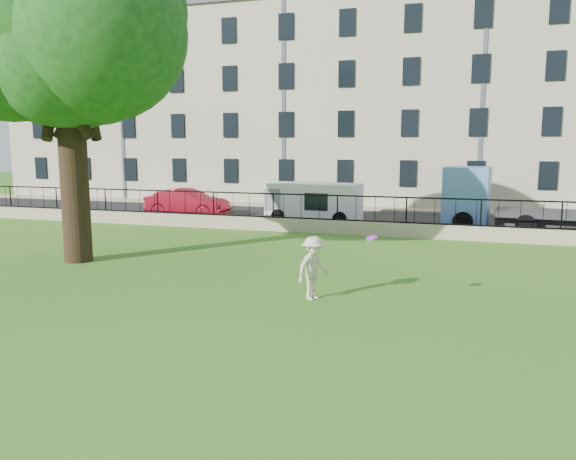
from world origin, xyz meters
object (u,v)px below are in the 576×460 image
(frisbee, at_px, (372,238))
(white_van, at_px, (314,203))
(man, at_px, (313,268))
(blue_truck, at_px, (523,200))
(tree, at_px, (63,22))
(red_sedan, at_px, (187,203))

(frisbee, xyz_separation_m, white_van, (-5.35, 14.43, -0.73))
(white_van, bearing_deg, frisbee, -67.50)
(man, bearing_deg, white_van, 43.89)
(white_van, relative_size, blue_truck, 0.69)
(tree, height_order, white_van, tree)
(tree, distance_m, white_van, 14.57)
(red_sedan, relative_size, white_van, 0.98)
(tree, distance_m, frisbee, 12.41)
(man, xyz_separation_m, frisbee, (1.52, -0.38, 0.91))
(white_van, bearing_deg, blue_truck, 2.11)
(man, xyz_separation_m, white_van, (-3.82, 14.05, 0.18))
(tree, bearing_deg, frisbee, -14.01)
(frisbee, distance_m, white_van, 15.41)
(man, distance_m, red_sedan, 17.85)
(man, xyz_separation_m, red_sedan, (-11.01, 14.05, -0.05))
(man, height_order, red_sedan, man)
(man, distance_m, frisbee, 1.81)
(man, xyz_separation_m, blue_truck, (6.01, 14.04, 0.63))
(man, distance_m, white_van, 14.57)
(red_sedan, height_order, blue_truck, blue_truck)
(white_van, height_order, blue_truck, blue_truck)
(man, bearing_deg, frisbee, -75.28)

